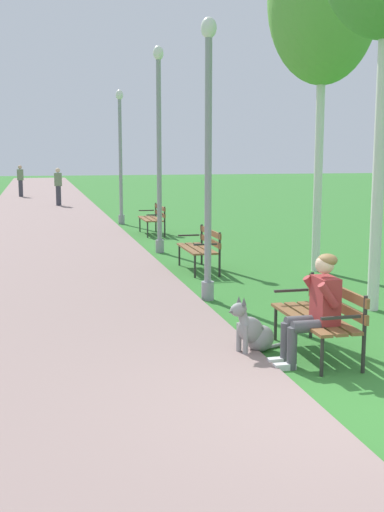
% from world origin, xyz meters
% --- Properties ---
extents(ground_plane, '(120.00, 120.00, 0.00)m').
position_xyz_m(ground_plane, '(0.00, 0.00, 0.00)').
color(ground_plane, '#33752D').
extents(paved_path, '(4.37, 60.00, 0.04)m').
position_xyz_m(paved_path, '(-2.47, 24.00, 0.02)').
color(paved_path, gray).
rests_on(paved_path, ground).
extents(park_bench_near, '(0.55, 1.50, 0.85)m').
position_xyz_m(park_bench_near, '(0.40, 1.66, 0.51)').
color(park_bench_near, brown).
rests_on(park_bench_near, ground).
extents(park_bench_mid, '(0.55, 1.50, 0.85)m').
position_xyz_m(park_bench_mid, '(0.38, 7.26, 0.51)').
color(park_bench_mid, brown).
rests_on(park_bench_mid, ground).
extents(park_bench_far, '(0.55, 1.50, 0.85)m').
position_xyz_m(park_bench_far, '(0.47, 13.14, 0.51)').
color(park_bench_far, brown).
rests_on(park_bench_far, ground).
extents(person_seated_on_near_bench, '(0.74, 0.49, 1.25)m').
position_xyz_m(person_seated_on_near_bench, '(0.19, 1.36, 0.68)').
color(person_seated_on_near_bench, '#4C4C51').
rests_on(person_seated_on_near_bench, ground).
extents(dog_grey, '(0.79, 0.45, 0.71)m').
position_xyz_m(dog_grey, '(-0.34, 1.91, 0.26)').
color(dog_grey, gray).
rests_on(dog_grey, ground).
extents(lamp_post_near, '(0.24, 0.24, 4.35)m').
position_xyz_m(lamp_post_near, '(-0.16, 4.73, 2.25)').
color(lamp_post_near, gray).
rests_on(lamp_post_near, ground).
extents(lamp_post_mid, '(0.24, 0.24, 4.70)m').
position_xyz_m(lamp_post_mid, '(0.01, 9.77, 2.43)').
color(lamp_post_mid, gray).
rests_on(lamp_post_mid, ground).
extents(lamp_post_far, '(0.24, 0.24, 4.28)m').
position_xyz_m(lamp_post_far, '(-0.10, 16.01, 2.22)').
color(lamp_post_far, gray).
rests_on(lamp_post_far, ground).
extents(birch_tree_third, '(2.12, 1.90, 6.68)m').
position_xyz_m(birch_tree_third, '(2.59, 6.72, 5.11)').
color(birch_tree_third, silver).
rests_on(birch_tree_third, ground).
extents(pedestrian_distant, '(0.32, 0.22, 1.65)m').
position_xyz_m(pedestrian_distant, '(-1.86, 23.53, 0.84)').
color(pedestrian_distant, '#383842').
rests_on(pedestrian_distant, ground).
extents(pedestrian_further_distant, '(0.32, 0.22, 1.65)m').
position_xyz_m(pedestrian_further_distant, '(-3.56, 29.68, 0.84)').
color(pedestrian_further_distant, '#383842').
rests_on(pedestrian_further_distant, ground).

